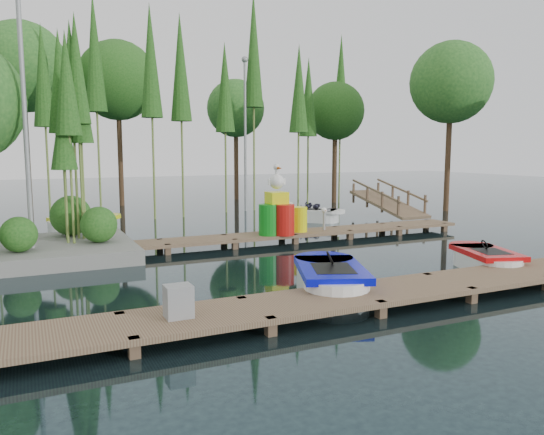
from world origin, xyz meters
name	(u,v)px	position (x,y,z in m)	size (l,w,h in m)	color
ground_plane	(263,262)	(0.00, 0.00, 0.00)	(90.00, 90.00, 0.00)	#1B2E33
near_dock	(361,296)	(0.00, -4.50, 0.23)	(18.00, 1.50, 0.50)	brown
far_dock	(259,237)	(1.00, 2.50, 0.23)	(15.00, 1.20, 0.50)	brown
tree_screen	(113,72)	(-2.04, 10.60, 6.12)	(34.42, 18.53, 10.31)	#47301E
lamp_island	(24,97)	(-5.50, 2.50, 4.26)	(0.30, 0.30, 7.25)	gray
lamp_rear	(245,121)	(4.00, 11.00, 4.26)	(0.30, 0.30, 7.25)	gray
ramp	(388,203)	(9.00, 6.50, 0.59)	(1.50, 3.94, 1.49)	brown
boat_blue	(330,281)	(-0.01, -3.42, 0.28)	(2.23, 3.12, 0.96)	white
boat_red	(485,261)	(4.60, -3.16, 0.23)	(1.76, 2.62, 0.81)	white
boat_yellow_far	(83,224)	(-3.78, 7.42, 0.28)	(2.90, 1.98, 1.33)	white
boat_white_far	(314,215)	(5.14, 6.32, 0.25)	(2.44, 2.49, 1.14)	white
utility_cabinet	(178,301)	(-3.48, -4.50, 0.56)	(0.43, 0.36, 0.52)	gray
yellow_barrel	(299,219)	(2.40, 2.50, 0.70)	(0.54, 0.54, 0.81)	#DAE00B
drum_cluster	(278,214)	(1.58, 2.34, 0.95)	(1.28, 1.17, 2.21)	#0E7E18
seagull_post	(324,215)	(3.34, 2.50, 0.80)	(0.46, 0.25, 0.74)	gray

